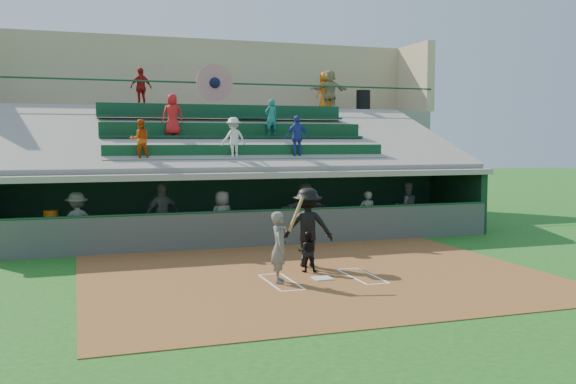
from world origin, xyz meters
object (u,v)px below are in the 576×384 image
object	(u,v)px
home_plate	(322,278)
white_table	(52,238)
catcher	(307,252)
batter_at_plate	(280,247)
water_cooler	(51,217)
trash_bin	(363,101)

from	to	relation	value
home_plate	white_table	bearing A→B (deg)	135.75
home_plate	catcher	distance (m)	1.02
home_plate	batter_at_plate	bearing A→B (deg)	-178.79
home_plate	catcher	world-z (taller)	catcher
home_plate	water_cooler	distance (m)	8.69
catcher	white_table	size ratio (longest dim) A/B	1.14
home_plate	trash_bin	bearing A→B (deg)	61.36
white_table	water_cooler	bearing A→B (deg)	105.19
white_table	trash_bin	distance (m)	15.66
batter_at_plate	water_cooler	size ratio (longest dim) A/B	4.69
water_cooler	catcher	bearing A→B (deg)	-40.04
batter_at_plate	catcher	distance (m)	1.40
batter_at_plate	catcher	xyz separation A→B (m)	(1.01, 0.92, -0.32)
water_cooler	trash_bin	bearing A→B (deg)	27.58
water_cooler	home_plate	bearing A→B (deg)	-44.38
batter_at_plate	trash_bin	world-z (taller)	trash_bin
water_cooler	trash_bin	world-z (taller)	trash_bin
batter_at_plate	trash_bin	size ratio (longest dim) A/B	2.05
home_plate	water_cooler	bearing A→B (deg)	135.62
batter_at_plate	trash_bin	distance (m)	15.90
white_table	trash_bin	world-z (taller)	trash_bin
catcher	batter_at_plate	bearing A→B (deg)	61.66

